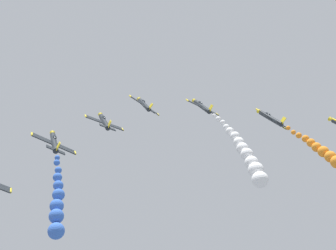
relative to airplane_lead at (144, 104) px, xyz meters
The scene contains 8 objects.
airplane_lead is the anchor object (origin of this frame).
airplane_left_inner 16.14m from the airplane_lead, 139.49° to the right, with size 8.72×10.35×4.58m.
airplane_right_inner 15.55m from the airplane_lead, 37.26° to the right, with size 8.56×10.35×4.90m.
smoke_trail_right_inner 37.56m from the airplane_lead, 73.17° to the right, with size 4.48×27.50×5.79m.
airplane_left_outer 32.28m from the airplane_lead, 138.26° to the right, with size 8.27×10.35×5.42m.
smoke_trail_left_outer 49.18m from the airplane_lead, 120.84° to the right, with size 3.45×19.73×5.45m.
airplane_right_outer 32.41m from the airplane_lead, 39.75° to the right, with size 8.06×10.35×5.75m.
smoke_trail_right_outer 47.02m from the airplane_lead, 58.34° to the right, with size 2.48×18.18×2.62m.
Camera 1 is at (-26.92, -82.31, 100.79)m, focal length 44.64 mm.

